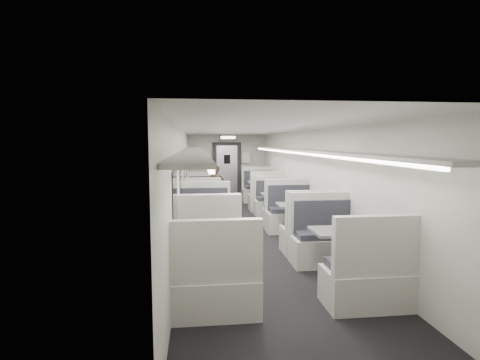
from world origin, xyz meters
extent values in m
cube|color=black|center=(0.00, 0.00, -0.06)|extent=(3.00, 12.00, 0.12)
cube|color=white|center=(0.00, 0.00, 2.46)|extent=(3.00, 12.00, 0.12)
cube|color=#B1AFA5|center=(0.00, 6.06, 1.20)|extent=(3.00, 0.12, 2.40)
cube|color=#B1AFA5|center=(0.00, -6.06, 1.20)|extent=(3.00, 0.12, 2.40)
cube|color=#B1AFA5|center=(-1.56, 0.00, 1.20)|extent=(0.12, 12.00, 2.40)
cube|color=#B1AFA5|center=(1.56, 0.00, 1.20)|extent=(0.12, 12.00, 2.40)
cube|color=silver|center=(-1.00, 2.70, 0.21)|extent=(0.98, 0.55, 0.42)
cube|color=black|center=(-1.00, 2.72, 0.46)|extent=(0.87, 0.44, 0.09)
cube|color=silver|center=(-1.00, 2.50, 0.74)|extent=(0.98, 0.11, 0.65)
cube|color=silver|center=(-1.00, 4.14, 0.21)|extent=(0.98, 0.55, 0.42)
cube|color=black|center=(-1.00, 4.12, 0.46)|extent=(0.87, 0.44, 0.09)
cube|color=silver|center=(-1.00, 4.34, 0.74)|extent=(0.98, 0.11, 0.65)
cylinder|color=silver|center=(-1.00, 3.42, 0.32)|extent=(0.09, 0.09, 0.64)
cylinder|color=silver|center=(-1.00, 3.42, 0.01)|extent=(0.33, 0.33, 0.03)
cube|color=slate|center=(-1.00, 3.42, 0.68)|extent=(0.82, 0.56, 0.04)
cube|color=silver|center=(-1.00, 0.50, 0.21)|extent=(1.01, 0.56, 0.43)
cube|color=black|center=(-1.00, 0.53, 0.48)|extent=(0.89, 0.45, 0.10)
cube|color=silver|center=(-1.00, 0.30, 0.76)|extent=(1.01, 0.11, 0.67)
cube|color=silver|center=(-1.00, 1.98, 0.21)|extent=(1.01, 0.56, 0.43)
cube|color=black|center=(-1.00, 1.96, 0.48)|extent=(0.89, 0.45, 0.10)
cube|color=silver|center=(-1.00, 2.19, 0.76)|extent=(1.01, 0.11, 0.67)
cylinder|color=silver|center=(-1.00, 1.24, 0.33)|extent=(0.10, 0.10, 0.66)
cylinder|color=silver|center=(-1.00, 1.24, 0.01)|extent=(0.34, 0.34, 0.03)
cube|color=slate|center=(-1.00, 1.24, 0.69)|extent=(0.84, 0.57, 0.04)
cube|color=silver|center=(-1.00, -2.01, 0.24)|extent=(1.13, 0.63, 0.48)
cube|color=black|center=(-1.00, -1.98, 0.53)|extent=(1.01, 0.50, 0.11)
cube|color=silver|center=(-1.00, -2.24, 0.86)|extent=(1.13, 0.13, 0.75)
cube|color=silver|center=(-1.00, -0.34, 0.24)|extent=(1.13, 0.63, 0.48)
cube|color=black|center=(-1.00, -0.38, 0.53)|extent=(1.01, 0.50, 0.11)
cube|color=silver|center=(-1.00, -0.11, 0.86)|extent=(1.13, 0.13, 0.75)
cylinder|color=silver|center=(-1.00, -1.18, 0.37)|extent=(0.11, 0.11, 0.74)
cylinder|color=silver|center=(-1.00, -1.18, 0.02)|extent=(0.38, 0.38, 0.03)
cube|color=slate|center=(-1.00, -1.18, 0.78)|extent=(0.94, 0.64, 0.04)
cube|color=silver|center=(-1.00, -4.06, 0.24)|extent=(1.13, 0.63, 0.48)
cube|color=black|center=(-1.00, -4.03, 0.54)|extent=(1.01, 0.50, 0.11)
cube|color=silver|center=(-1.00, -4.29, 0.86)|extent=(1.13, 0.13, 0.75)
cube|color=silver|center=(-1.00, -2.39, 0.24)|extent=(1.13, 0.63, 0.48)
cube|color=black|center=(-1.00, -2.42, 0.54)|extent=(1.01, 0.50, 0.11)
cube|color=silver|center=(-1.00, -2.16, 0.86)|extent=(1.13, 0.13, 0.75)
cylinder|color=silver|center=(-1.00, -3.22, 0.37)|extent=(0.11, 0.11, 0.74)
cylinder|color=silver|center=(-1.00, -3.22, 0.02)|extent=(0.39, 0.39, 0.03)
cube|color=slate|center=(-1.00, -3.22, 0.78)|extent=(0.94, 0.64, 0.04)
cube|color=silver|center=(1.00, 2.79, 0.24)|extent=(1.14, 0.63, 0.48)
cube|color=black|center=(1.00, 2.82, 0.54)|extent=(1.01, 0.50, 0.11)
cube|color=silver|center=(1.00, 2.56, 0.86)|extent=(1.14, 0.13, 0.75)
cube|color=silver|center=(1.00, 4.46, 0.24)|extent=(1.14, 0.63, 0.48)
cube|color=black|center=(1.00, 4.43, 0.54)|extent=(1.01, 0.50, 0.11)
cube|color=silver|center=(1.00, 4.69, 0.86)|extent=(1.14, 0.13, 0.75)
cylinder|color=silver|center=(1.00, 3.63, 0.37)|extent=(0.11, 0.11, 0.74)
cylinder|color=silver|center=(1.00, 3.63, 0.02)|extent=(0.39, 0.39, 0.03)
cube|color=slate|center=(1.00, 3.63, 0.78)|extent=(0.94, 0.64, 0.04)
cube|color=silver|center=(1.00, 0.54, 0.22)|extent=(1.03, 0.57, 0.44)
cube|color=black|center=(1.00, 0.57, 0.49)|extent=(0.92, 0.46, 0.10)
cube|color=silver|center=(1.00, 0.33, 0.78)|extent=(1.03, 0.12, 0.68)
cube|color=silver|center=(1.00, 2.06, 0.22)|extent=(1.03, 0.57, 0.44)
cube|color=black|center=(1.00, 2.03, 0.49)|extent=(0.92, 0.46, 0.10)
cube|color=silver|center=(1.00, 2.27, 0.78)|extent=(1.03, 0.12, 0.68)
cylinder|color=silver|center=(1.00, 1.30, 0.34)|extent=(0.10, 0.10, 0.67)
cylinder|color=silver|center=(1.00, 1.30, 0.01)|extent=(0.35, 0.35, 0.03)
cube|color=slate|center=(1.00, 1.30, 0.71)|extent=(0.86, 0.58, 0.04)
cube|color=silver|center=(1.00, -1.68, 0.24)|extent=(1.13, 0.63, 0.48)
cube|color=black|center=(1.00, -1.65, 0.53)|extent=(1.01, 0.50, 0.11)
cube|color=silver|center=(1.00, -1.91, 0.86)|extent=(1.13, 0.13, 0.75)
cube|color=silver|center=(1.00, -0.01, 0.24)|extent=(1.13, 0.63, 0.48)
cube|color=black|center=(1.00, -0.04, 0.53)|extent=(1.01, 0.50, 0.11)
cube|color=silver|center=(1.00, 0.22, 0.86)|extent=(1.13, 0.13, 0.75)
cylinder|color=silver|center=(1.00, -0.85, 0.37)|extent=(0.11, 0.11, 0.74)
cylinder|color=silver|center=(1.00, -0.85, 0.02)|extent=(0.39, 0.39, 0.03)
cube|color=slate|center=(1.00, -0.85, 0.78)|extent=(0.94, 0.64, 0.04)
cube|color=silver|center=(1.00, -4.07, 0.24)|extent=(1.14, 0.63, 0.48)
cube|color=black|center=(1.00, -4.04, 0.54)|extent=(1.01, 0.50, 0.11)
cube|color=silver|center=(1.00, -4.30, 0.86)|extent=(1.14, 0.13, 0.75)
cube|color=silver|center=(1.00, -2.40, 0.24)|extent=(1.14, 0.63, 0.48)
cube|color=black|center=(1.00, -2.43, 0.54)|extent=(1.01, 0.50, 0.11)
cube|color=silver|center=(1.00, -2.17, 0.86)|extent=(1.14, 0.13, 0.75)
cylinder|color=silver|center=(1.00, -3.23, 0.37)|extent=(0.11, 0.11, 0.74)
cylinder|color=silver|center=(1.00, -3.23, 0.02)|extent=(0.39, 0.39, 0.03)
cube|color=slate|center=(1.00, -3.23, 0.78)|extent=(0.94, 0.64, 0.04)
imported|color=black|center=(-0.58, 2.99, 0.71)|extent=(0.59, 0.46, 1.42)
cube|color=black|center=(-1.49, 3.40, 1.35)|extent=(0.02, 1.18, 0.84)
cube|color=black|center=(-1.49, 1.20, 1.35)|extent=(0.02, 1.18, 0.84)
cube|color=black|center=(-1.49, -1.00, 1.35)|extent=(0.02, 1.18, 0.84)
cube|color=black|center=(-1.49, -3.20, 1.35)|extent=(0.02, 1.18, 0.84)
cube|color=silver|center=(-1.26, -0.30, 1.92)|extent=(0.46, 10.40, 0.05)
cube|color=white|center=(-1.06, -0.30, 1.87)|extent=(0.05, 10.20, 0.04)
cube|color=silver|center=(1.26, -0.30, 1.92)|extent=(0.46, 10.40, 0.05)
cube|color=white|center=(1.06, -0.30, 1.87)|extent=(0.05, 10.20, 0.04)
cube|color=black|center=(0.00, 5.94, 1.05)|extent=(1.10, 0.10, 2.10)
cube|color=silver|center=(0.00, 5.91, 1.00)|extent=(0.80, 0.05, 1.95)
cube|color=black|center=(0.00, 5.87, 1.45)|extent=(0.25, 0.02, 0.35)
cube|color=black|center=(0.00, 5.45, 2.28)|extent=(0.62, 0.10, 0.16)
cube|color=white|center=(0.00, 5.39, 2.28)|extent=(0.54, 0.02, 0.10)
cube|color=silver|center=(0.75, 5.92, 1.50)|extent=(0.32, 0.02, 0.40)
camera|label=1|loc=(-1.19, -8.51, 2.12)|focal=28.00mm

